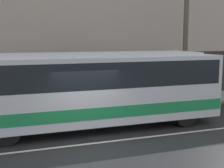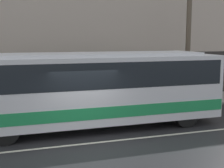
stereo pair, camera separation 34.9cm
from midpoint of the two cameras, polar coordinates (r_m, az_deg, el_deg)
ground_plane at (r=11.12m, az=-3.27°, el=-10.80°), size 60.00×60.00×0.00m
sidewalk at (r=16.31m, az=-8.23°, el=-4.42°), size 60.00×3.05×0.12m
building_facade at (r=17.67m, az=-9.57°, el=14.57°), size 60.00×0.35×11.59m
lane_stripe at (r=11.12m, az=-3.27°, el=-10.78°), size 54.00×0.14×0.01m
transit_bus at (r=12.54m, az=-3.86°, el=-0.44°), size 11.12×2.54×3.07m
utility_pole_near at (r=17.74m, az=14.32°, el=8.19°), size 0.27×0.27×7.10m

